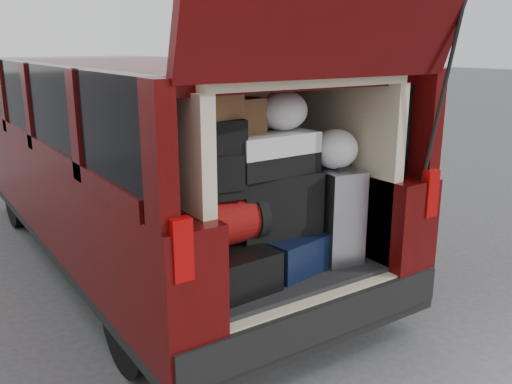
# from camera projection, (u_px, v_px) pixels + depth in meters

# --- Properties ---
(ground) EXTENTS (80.00, 80.00, 0.00)m
(ground) POSITION_uv_depth(u_px,v_px,m) (286.00, 356.00, 3.45)
(ground) COLOR #3C3D3F
(ground) RESTS_ON ground
(minivan) EXTENTS (1.90, 5.35, 2.77)m
(minivan) POSITION_uv_depth(u_px,v_px,m) (158.00, 165.00, 4.69)
(minivan) COLOR black
(minivan) RESTS_ON ground
(load_floor) EXTENTS (1.24, 1.05, 0.55)m
(load_floor) POSITION_uv_depth(u_px,v_px,m) (261.00, 300.00, 3.60)
(load_floor) COLOR black
(load_floor) RESTS_ON ground
(black_hardshell) EXTENTS (0.46, 0.61, 0.23)m
(black_hardshell) POSITION_uv_depth(u_px,v_px,m) (224.00, 264.00, 3.18)
(black_hardshell) COLOR black
(black_hardshell) RESTS_ON load_floor
(navy_hardshell) EXTENTS (0.51, 0.59, 0.23)m
(navy_hardshell) POSITION_uv_depth(u_px,v_px,m) (280.00, 248.00, 3.45)
(navy_hardshell) COLOR black
(navy_hardshell) RESTS_ON load_floor
(silver_roller) EXTENTS (0.31, 0.44, 0.60)m
(silver_roller) POSITION_uv_depth(u_px,v_px,m) (333.00, 213.00, 3.54)
(silver_roller) COLOR white
(silver_roller) RESTS_ON load_floor
(red_duffel) EXTENTS (0.47, 0.32, 0.29)m
(red_duffel) POSITION_uv_depth(u_px,v_px,m) (225.00, 221.00, 3.14)
(red_duffel) COLOR maroon
(red_duffel) RESTS_ON black_hardshell
(black_soft_case) EXTENTS (0.57, 0.38, 0.39)m
(black_soft_case) POSITION_uv_depth(u_px,v_px,m) (274.00, 202.00, 3.36)
(black_soft_case) COLOR black
(black_soft_case) RESTS_ON navy_hardshell
(backpack) EXTENTS (0.34, 0.24, 0.44)m
(backpack) POSITION_uv_depth(u_px,v_px,m) (216.00, 159.00, 3.01)
(backpack) COLOR black
(backpack) RESTS_ON red_duffel
(twotone_duffel) EXTENTS (0.56, 0.30, 0.25)m
(twotone_duffel) POSITION_uv_depth(u_px,v_px,m) (271.00, 153.00, 3.24)
(twotone_duffel) COLOR silver
(twotone_duffel) RESTS_ON black_soft_case
(grocery_sack_lower) EXTENTS (0.24, 0.21, 0.20)m
(grocery_sack_lower) POSITION_uv_depth(u_px,v_px,m) (219.00, 101.00, 2.97)
(grocery_sack_lower) COLOR brown
(grocery_sack_lower) RESTS_ON backpack
(grocery_sack_upper) EXTENTS (0.21, 0.18, 0.20)m
(grocery_sack_upper) POSITION_uv_depth(u_px,v_px,m) (245.00, 116.00, 3.18)
(grocery_sack_upper) COLOR brown
(grocery_sack_upper) RESTS_ON twotone_duffel
(plastic_bag_center) EXTENTS (0.32, 0.30, 0.24)m
(plastic_bag_center) POSITION_uv_depth(u_px,v_px,m) (283.00, 111.00, 3.27)
(plastic_bag_center) COLOR white
(plastic_bag_center) RESTS_ON twotone_duffel
(plastic_bag_right) EXTENTS (0.29, 0.27, 0.25)m
(plastic_bag_right) POSITION_uv_depth(u_px,v_px,m) (336.00, 149.00, 3.41)
(plastic_bag_right) COLOR white
(plastic_bag_right) RESTS_ON silver_roller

